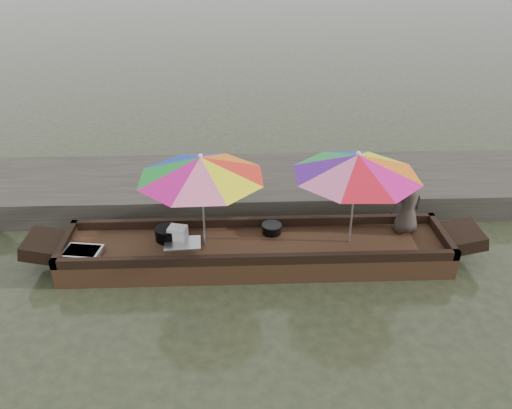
{
  "coord_description": "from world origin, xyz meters",
  "views": [
    {
      "loc": [
        -0.27,
        -6.64,
        4.69
      ],
      "look_at": [
        0.0,
        0.1,
        1.0
      ],
      "focal_mm": 35.0,
      "sensor_mm": 36.0,
      "label": 1
    }
  ],
  "objects_px": {
    "umbrella_bow": "(203,201)",
    "boat_hull": "(256,253)",
    "supply_bag": "(178,234)",
    "tray_crayfish": "(82,253)",
    "charcoal_grill": "(272,229)",
    "vendor": "(408,202)",
    "umbrella_stern": "(354,199)",
    "tray_scallop": "(183,244)",
    "cooking_pot": "(167,234)"
  },
  "relations": [
    {
      "from": "umbrella_bow",
      "to": "supply_bag",
      "type": "bearing_deg",
      "value": 165.28
    },
    {
      "from": "tray_crayfish",
      "to": "charcoal_grill",
      "type": "bearing_deg",
      "value": 10.18
    },
    {
      "from": "cooking_pot",
      "to": "charcoal_grill",
      "type": "xyz_separation_m",
      "value": [
        1.68,
        0.12,
        -0.03
      ]
    },
    {
      "from": "tray_scallop",
      "to": "vendor",
      "type": "bearing_deg",
      "value": 5.01
    },
    {
      "from": "boat_hull",
      "to": "charcoal_grill",
      "type": "bearing_deg",
      "value": 49.21
    },
    {
      "from": "boat_hull",
      "to": "supply_bag",
      "type": "xyz_separation_m",
      "value": [
        -1.24,
        0.11,
        0.3
      ]
    },
    {
      "from": "umbrella_bow",
      "to": "umbrella_stern",
      "type": "relative_size",
      "value": 0.99
    },
    {
      "from": "tray_crayfish",
      "to": "umbrella_bow",
      "type": "xyz_separation_m",
      "value": [
        1.86,
        0.22,
        0.73
      ]
    },
    {
      "from": "charcoal_grill",
      "to": "cooking_pot",
      "type": "bearing_deg",
      "value": -175.96
    },
    {
      "from": "tray_scallop",
      "to": "supply_bag",
      "type": "bearing_deg",
      "value": 119.21
    },
    {
      "from": "boat_hull",
      "to": "tray_crayfish",
      "type": "relative_size",
      "value": 10.71
    },
    {
      "from": "vendor",
      "to": "umbrella_stern",
      "type": "distance_m",
      "value": 1.03
    },
    {
      "from": "umbrella_stern",
      "to": "tray_scallop",
      "type": "bearing_deg",
      "value": -179.37
    },
    {
      "from": "supply_bag",
      "to": "umbrella_bow",
      "type": "xyz_separation_m",
      "value": [
        0.44,
        -0.11,
        0.65
      ]
    },
    {
      "from": "charcoal_grill",
      "to": "umbrella_stern",
      "type": "bearing_deg",
      "value": -14.12
    },
    {
      "from": "boat_hull",
      "to": "cooking_pot",
      "type": "xyz_separation_m",
      "value": [
        -1.42,
        0.19,
        0.28
      ]
    },
    {
      "from": "tray_scallop",
      "to": "umbrella_bow",
      "type": "distance_m",
      "value": 0.83
    },
    {
      "from": "boat_hull",
      "to": "umbrella_stern",
      "type": "height_order",
      "value": "umbrella_stern"
    },
    {
      "from": "tray_scallop",
      "to": "supply_bag",
      "type": "distance_m",
      "value": 0.19
    },
    {
      "from": "tray_crayfish",
      "to": "charcoal_grill",
      "type": "xyz_separation_m",
      "value": [
        2.93,
        0.53,
        0.03
      ]
    },
    {
      "from": "boat_hull",
      "to": "vendor",
      "type": "distance_m",
      "value": 2.57
    },
    {
      "from": "umbrella_bow",
      "to": "boat_hull",
      "type": "bearing_deg",
      "value": 0.0
    },
    {
      "from": "tray_crayfish",
      "to": "umbrella_bow",
      "type": "relative_size",
      "value": 0.29
    },
    {
      "from": "cooking_pot",
      "to": "vendor",
      "type": "distance_m",
      "value": 3.89
    },
    {
      "from": "supply_bag",
      "to": "vendor",
      "type": "bearing_deg",
      "value": 2.68
    },
    {
      "from": "tray_crayfish",
      "to": "charcoal_grill",
      "type": "distance_m",
      "value": 2.98
    },
    {
      "from": "supply_bag",
      "to": "umbrella_bow",
      "type": "distance_m",
      "value": 0.79
    },
    {
      "from": "supply_bag",
      "to": "boat_hull",
      "type": "bearing_deg",
      "value": -5.25
    },
    {
      "from": "cooking_pot",
      "to": "boat_hull",
      "type": "bearing_deg",
      "value": -7.56
    },
    {
      "from": "tray_scallop",
      "to": "vendor",
      "type": "distance_m",
      "value": 3.66
    },
    {
      "from": "cooking_pot",
      "to": "tray_scallop",
      "type": "relative_size",
      "value": 0.69
    },
    {
      "from": "boat_hull",
      "to": "charcoal_grill",
      "type": "distance_m",
      "value": 0.47
    },
    {
      "from": "supply_bag",
      "to": "umbrella_bow",
      "type": "bearing_deg",
      "value": -14.72
    },
    {
      "from": "vendor",
      "to": "umbrella_stern",
      "type": "relative_size",
      "value": 0.56
    },
    {
      "from": "umbrella_bow",
      "to": "umbrella_stern",
      "type": "bearing_deg",
      "value": 0.0
    },
    {
      "from": "supply_bag",
      "to": "umbrella_bow",
      "type": "relative_size",
      "value": 0.15
    },
    {
      "from": "umbrella_stern",
      "to": "cooking_pot",
      "type": "bearing_deg",
      "value": 176.29
    },
    {
      "from": "vendor",
      "to": "tray_crayfish",
      "type": "bearing_deg",
      "value": -10.52
    },
    {
      "from": "vendor",
      "to": "umbrella_bow",
      "type": "bearing_deg",
      "value": -11.14
    },
    {
      "from": "cooking_pot",
      "to": "umbrella_stern",
      "type": "height_order",
      "value": "umbrella_stern"
    },
    {
      "from": "cooking_pot",
      "to": "tray_crayfish",
      "type": "distance_m",
      "value": 1.32
    },
    {
      "from": "tray_crayfish",
      "to": "tray_scallop",
      "type": "height_order",
      "value": "tray_crayfish"
    },
    {
      "from": "tray_scallop",
      "to": "umbrella_bow",
      "type": "relative_size",
      "value": 0.29
    },
    {
      "from": "tray_crayfish",
      "to": "umbrella_bow",
      "type": "height_order",
      "value": "umbrella_bow"
    },
    {
      "from": "cooking_pot",
      "to": "tray_scallop",
      "type": "bearing_deg",
      "value": -40.41
    },
    {
      "from": "tray_crayfish",
      "to": "supply_bag",
      "type": "bearing_deg",
      "value": 13.19
    },
    {
      "from": "tray_crayfish",
      "to": "umbrella_stern",
      "type": "xyz_separation_m",
      "value": [
        4.15,
        0.22,
        0.73
      ]
    },
    {
      "from": "boat_hull",
      "to": "umbrella_bow",
      "type": "height_order",
      "value": "umbrella_bow"
    },
    {
      "from": "umbrella_bow",
      "to": "vendor",
      "type": "bearing_deg",
      "value": 5.04
    },
    {
      "from": "umbrella_stern",
      "to": "vendor",
      "type": "bearing_deg",
      "value": 16.56
    }
  ]
}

